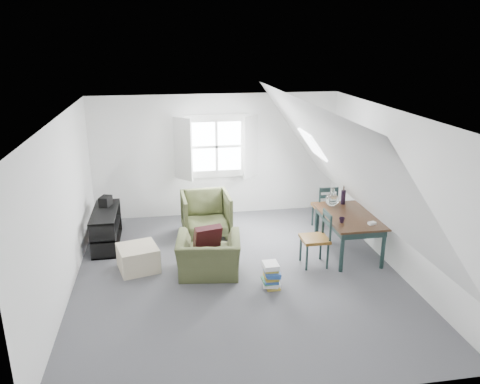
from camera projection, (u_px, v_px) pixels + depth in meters
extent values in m
plane|color=#4F5054|center=(238.00, 274.00, 7.36)|extent=(5.50, 5.50, 0.00)
plane|color=white|center=(238.00, 116.00, 6.58)|extent=(5.50, 5.50, 0.00)
plane|color=white|center=(216.00, 156.00, 9.55)|extent=(5.00, 0.00, 5.00)
plane|color=white|center=(285.00, 294.00, 4.40)|extent=(5.00, 0.00, 5.00)
plane|color=white|center=(63.00, 209.00, 6.58)|extent=(0.00, 5.50, 5.50)
plane|color=white|center=(394.00, 191.00, 7.36)|extent=(0.00, 5.50, 5.50)
plane|color=white|center=(129.00, 170.00, 6.56)|extent=(3.19, 5.50, 4.48)
plane|color=white|center=(339.00, 161.00, 7.05)|extent=(3.19, 5.50, 4.48)
cube|color=white|center=(216.00, 146.00, 9.47)|extent=(1.30, 0.04, 1.30)
cube|color=white|center=(183.00, 149.00, 9.21)|extent=(0.35, 0.35, 1.25)
cube|color=white|center=(251.00, 147.00, 9.42)|extent=(0.35, 0.35, 1.25)
cube|color=white|center=(216.00, 146.00, 9.46)|extent=(1.00, 0.02, 1.00)
cube|color=white|center=(217.00, 147.00, 9.44)|extent=(1.08, 0.04, 0.05)
cube|color=white|center=(217.00, 147.00, 9.44)|extent=(0.05, 0.04, 1.08)
cube|color=white|center=(312.00, 144.00, 8.28)|extent=(0.35, 0.75, 0.47)
imported|color=#434927|center=(209.00, 274.00, 7.37)|extent=(1.07, 0.97, 0.63)
imported|color=#434927|center=(207.00, 234.00, 8.86)|extent=(0.91, 0.93, 0.82)
cube|color=#3A1014|center=(208.00, 238.00, 7.34)|extent=(0.47, 0.34, 0.44)
cube|color=beige|center=(138.00, 258.00, 7.47)|extent=(0.72, 0.72, 0.39)
cube|color=black|center=(349.00, 216.00, 7.88)|extent=(0.84, 1.40, 0.04)
cube|color=#1C2F2D|center=(349.00, 220.00, 7.90)|extent=(0.75, 1.31, 0.11)
cylinder|color=#1C2F2D|center=(342.00, 252.00, 7.35)|extent=(0.07, 0.07, 0.66)
cylinder|color=#1C2F2D|center=(383.00, 249.00, 7.46)|extent=(0.07, 0.07, 0.66)
cylinder|color=#1C2F2D|center=(317.00, 223.00, 8.52)|extent=(0.07, 0.07, 0.66)
cylinder|color=#1C2F2D|center=(352.00, 221.00, 8.63)|extent=(0.07, 0.07, 0.66)
sphere|color=silver|center=(332.00, 200.00, 8.23)|extent=(0.23, 0.23, 0.23)
cylinder|color=silver|center=(332.00, 192.00, 8.19)|extent=(0.07, 0.07, 0.13)
cylinder|color=black|center=(343.00, 197.00, 8.37)|extent=(0.08, 0.08, 0.25)
cylinder|color=#3F2D1E|center=(344.00, 182.00, 8.28)|extent=(0.03, 0.05, 0.46)
cylinder|color=#3F2D1E|center=(345.00, 182.00, 8.29)|extent=(0.04, 0.06, 0.45)
cylinder|color=#3F2D1E|center=(344.00, 182.00, 8.27)|extent=(0.05, 0.08, 0.45)
imported|color=black|center=(342.00, 223.00, 7.55)|extent=(0.10, 0.10, 0.09)
cube|color=white|center=(372.00, 223.00, 7.48)|extent=(0.13, 0.10, 0.04)
cube|color=brown|center=(324.00, 206.00, 9.01)|extent=(0.42, 0.42, 0.05)
cylinder|color=#1C2F2D|center=(329.00, 214.00, 9.27)|extent=(0.04, 0.04, 0.43)
cylinder|color=#1C2F2D|center=(335.00, 220.00, 8.96)|extent=(0.04, 0.04, 0.43)
cylinder|color=#1C2F2D|center=(313.00, 215.00, 9.22)|extent=(0.04, 0.04, 0.43)
cylinder|color=#1C2F2D|center=(318.00, 221.00, 8.90)|extent=(0.04, 0.04, 0.43)
cylinder|color=#1C2F2D|center=(337.00, 198.00, 8.79)|extent=(0.04, 0.04, 0.45)
cylinder|color=#1C2F2D|center=(320.00, 199.00, 8.74)|extent=(0.04, 0.04, 0.45)
cube|color=#1C2F2D|center=(329.00, 190.00, 8.71)|extent=(0.34, 0.03, 0.08)
cube|color=#1C2F2D|center=(329.00, 196.00, 8.75)|extent=(0.34, 0.03, 0.06)
cube|color=brown|center=(315.00, 239.00, 7.54)|extent=(0.43, 0.43, 0.05)
cylinder|color=#1C2F2D|center=(301.00, 249.00, 7.75)|extent=(0.04, 0.04, 0.44)
cylinder|color=#1C2F2D|center=(321.00, 247.00, 7.80)|extent=(0.04, 0.04, 0.44)
cylinder|color=#1C2F2D|center=(307.00, 258.00, 7.43)|extent=(0.04, 0.04, 0.44)
cylinder|color=#1C2F2D|center=(328.00, 256.00, 7.48)|extent=(0.04, 0.04, 0.44)
cylinder|color=#1C2F2D|center=(323.00, 221.00, 7.66)|extent=(0.04, 0.04, 0.46)
cylinder|color=#1C2F2D|center=(331.00, 229.00, 7.34)|extent=(0.04, 0.04, 0.46)
cube|color=#1C2F2D|center=(328.00, 215.00, 7.44)|extent=(0.03, 0.35, 0.08)
cube|color=#1C2F2D|center=(327.00, 222.00, 7.48)|extent=(0.03, 0.35, 0.06)
cube|color=black|center=(108.00, 243.00, 8.43)|extent=(0.42, 1.27, 0.03)
cube|color=black|center=(106.00, 228.00, 8.33)|extent=(0.42, 1.27, 0.03)
cube|color=black|center=(105.00, 211.00, 8.23)|extent=(0.42, 1.27, 0.03)
cube|color=black|center=(102.00, 242.00, 7.76)|extent=(0.42, 0.03, 0.63)
cube|color=black|center=(110.00, 216.00, 8.91)|extent=(0.42, 0.03, 0.63)
cube|color=#264C99|center=(105.00, 246.00, 8.05)|extent=(0.19, 0.21, 0.23)
cube|color=red|center=(108.00, 235.00, 8.49)|extent=(0.19, 0.25, 0.23)
cube|color=white|center=(104.00, 226.00, 8.10)|extent=(0.19, 0.23, 0.21)
cube|color=black|center=(106.00, 202.00, 8.44)|extent=(0.24, 0.28, 0.19)
cube|color=#B29933|center=(272.00, 286.00, 6.98)|extent=(0.20, 0.27, 0.03)
cube|color=white|center=(270.00, 284.00, 6.98)|extent=(0.26, 0.29, 0.03)
cube|color=white|center=(273.00, 282.00, 6.96)|extent=(0.22, 0.29, 0.03)
cube|color=#337F4C|center=(270.00, 280.00, 6.95)|extent=(0.22, 0.27, 0.03)
cube|color=#264C99|center=(271.00, 279.00, 6.92)|extent=(0.24, 0.30, 0.02)
cube|color=#B29933|center=(271.00, 277.00, 6.94)|extent=(0.20, 0.27, 0.02)
cube|color=#B29933|center=(271.00, 275.00, 6.94)|extent=(0.24, 0.29, 0.03)
cube|color=#264C99|center=(273.00, 274.00, 6.90)|extent=(0.24, 0.30, 0.04)
cube|color=#264C99|center=(272.00, 272.00, 6.88)|extent=(0.24, 0.29, 0.03)
cube|color=#B29933|center=(271.00, 268.00, 6.92)|extent=(0.22, 0.28, 0.03)
cube|color=white|center=(270.00, 267.00, 6.90)|extent=(0.22, 0.25, 0.04)
cube|color=white|center=(271.00, 264.00, 6.89)|extent=(0.22, 0.27, 0.03)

